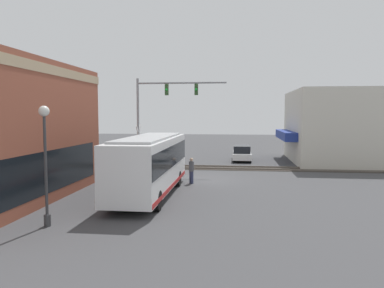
# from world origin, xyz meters

# --- Properties ---
(ground_plane) EXTENTS (120.00, 120.00, 0.00)m
(ground_plane) POSITION_xyz_m (0.00, 0.00, 0.00)
(ground_plane) COLOR #424244
(shop_building) EXTENTS (12.00, 10.27, 6.95)m
(shop_building) POSITION_xyz_m (11.89, -12.00, 3.47)
(shop_building) COLOR beige
(shop_building) RESTS_ON ground
(city_bus) EXTENTS (10.28, 2.59, 3.41)m
(city_bus) POSITION_xyz_m (-5.39, 2.80, 1.88)
(city_bus) COLOR white
(city_bus) RESTS_ON ground
(traffic_signal_gantry) EXTENTS (0.42, 7.45, 7.63)m
(traffic_signal_gantry) POSITION_xyz_m (4.32, 4.15, 5.50)
(traffic_signal_gantry) COLOR gray
(traffic_signal_gantry) RESTS_ON ground
(crossing_signal) EXTENTS (1.41, 1.18, 3.81)m
(crossing_signal) POSITION_xyz_m (4.06, 6.03, 2.30)
(crossing_signal) COLOR gray
(crossing_signal) RESTS_ON ground
(streetlamp) EXTENTS (0.44, 0.44, 5.02)m
(streetlamp) POSITION_xyz_m (-11.69, 5.71, 2.99)
(streetlamp) COLOR #38383A
(streetlamp) RESTS_ON ground
(rail_track_near) EXTENTS (2.60, 60.00, 0.15)m
(rail_track_near) POSITION_xyz_m (6.00, 0.00, 0.03)
(rail_track_near) COLOR #332D28
(rail_track_near) RESTS_ON ground
(parked_car_white) EXTENTS (4.61, 1.82, 1.54)m
(parked_car_white) POSITION_xyz_m (11.48, -2.60, 0.71)
(parked_car_white) COLOR silver
(parked_car_white) RESTS_ON ground
(pedestrian_near_bus) EXTENTS (0.34, 0.34, 1.73)m
(pedestrian_near_bus) POSITION_xyz_m (-1.35, 0.92, 0.89)
(pedestrian_near_bus) COLOR #2D3351
(pedestrian_near_bus) RESTS_ON ground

